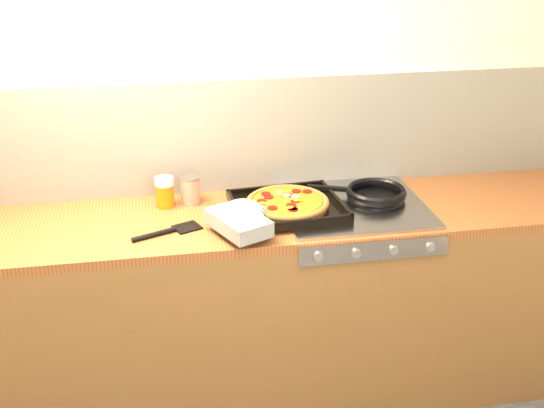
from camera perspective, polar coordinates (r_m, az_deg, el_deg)
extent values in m
plane|color=silver|center=(2.97, -3.02, 7.63)|extent=(3.20, 0.00, 3.20)
cube|color=silver|center=(2.99, -2.95, 5.72)|extent=(3.20, 0.02, 0.50)
cube|color=brown|center=(3.04, -1.95, -9.00)|extent=(3.20, 0.60, 0.86)
cube|color=brown|center=(2.82, -2.07, -1.29)|extent=(3.20, 0.60, 0.04)
cube|color=#A2A2A7|center=(2.67, 8.52, -3.81)|extent=(0.60, 0.03, 0.08)
cylinder|color=#A5A5AA|center=(2.60, 3.89, -4.40)|extent=(0.04, 0.02, 0.04)
cylinder|color=#A5A5AA|center=(2.63, 7.06, -4.11)|extent=(0.04, 0.02, 0.04)
cylinder|color=#A5A5AA|center=(2.68, 10.14, -3.81)|extent=(0.04, 0.02, 0.04)
cylinder|color=#A5A5AA|center=(2.73, 13.11, -3.51)|extent=(0.04, 0.02, 0.04)
cube|color=#A2A2A7|center=(2.90, 6.75, -0.16)|extent=(0.60, 0.56, 0.02)
cube|color=black|center=(2.82, 1.30, -0.37)|extent=(0.47, 0.42, 0.01)
cube|color=black|center=(2.97, 0.32, 1.37)|extent=(0.44, 0.05, 0.02)
cube|color=black|center=(2.65, 2.41, -1.58)|extent=(0.44, 0.05, 0.02)
cube|color=black|center=(2.87, 5.39, 0.42)|extent=(0.04, 0.38, 0.02)
cube|color=black|center=(2.76, -2.95, -0.47)|extent=(0.04, 0.38, 0.02)
cylinder|color=olive|center=(2.81, 1.30, -0.04)|extent=(0.36, 0.36, 0.02)
torus|color=olive|center=(2.81, 1.30, 0.16)|extent=(0.37, 0.37, 0.03)
cylinder|color=orange|center=(2.81, 1.30, 0.21)|extent=(0.31, 0.31, 0.01)
cylinder|color=maroon|center=(2.80, 1.99, 0.28)|extent=(0.04, 0.04, 0.01)
cylinder|color=maroon|center=(2.86, -0.52, 0.86)|extent=(0.04, 0.04, 0.01)
cylinder|color=maroon|center=(2.71, 1.74, -0.46)|extent=(0.04, 0.04, 0.01)
cylinder|color=maroon|center=(2.79, -0.87, 0.24)|extent=(0.04, 0.04, 0.01)
cylinder|color=maroon|center=(2.89, 2.05, 1.08)|extent=(0.04, 0.04, 0.01)
cylinder|color=maroon|center=(2.85, 1.33, 0.74)|extent=(0.04, 0.04, 0.01)
cylinder|color=maroon|center=(2.73, 0.04, -0.34)|extent=(0.04, 0.04, 0.01)
cylinder|color=maroon|center=(2.89, 2.96, 1.06)|extent=(0.04, 0.04, 0.01)
cylinder|color=maroon|center=(2.72, 1.77, -0.43)|extent=(0.04, 0.04, 0.01)
cylinder|color=maroon|center=(2.75, 1.61, -0.11)|extent=(0.04, 0.04, 0.01)
cylinder|color=maroon|center=(2.83, -0.29, 0.58)|extent=(0.04, 0.04, 0.01)
ellipsoid|color=orange|center=(2.77, -0.29, 0.06)|extent=(0.04, 0.03, 0.01)
ellipsoid|color=orange|center=(2.77, -0.83, 0.07)|extent=(0.04, 0.03, 0.01)
ellipsoid|color=orange|center=(2.85, 0.83, 0.76)|extent=(0.04, 0.03, 0.01)
ellipsoid|color=orange|center=(2.88, 0.51, 1.07)|extent=(0.04, 0.03, 0.01)
ellipsoid|color=orange|center=(2.73, 1.49, -0.30)|extent=(0.04, 0.03, 0.01)
ellipsoid|color=orange|center=(2.79, 2.16, 0.29)|extent=(0.04, 0.03, 0.01)
ellipsoid|color=orange|center=(2.81, 1.80, 0.41)|extent=(0.04, 0.03, 0.01)
ellipsoid|color=orange|center=(2.76, -0.15, -0.03)|extent=(0.04, 0.03, 0.01)
ellipsoid|color=orange|center=(2.87, 1.00, 0.97)|extent=(0.04, 0.03, 0.01)
ellipsoid|color=silver|center=(2.88, 0.62, 0.99)|extent=(0.04, 0.04, 0.01)
ellipsoid|color=silver|center=(2.84, 1.28, 0.71)|extent=(0.04, 0.04, 0.01)
ellipsoid|color=silver|center=(2.83, 1.95, 0.62)|extent=(0.04, 0.04, 0.01)
cube|color=black|center=(2.61, -2.84, -1.55)|extent=(0.25, 0.30, 0.06)
ellipsoid|color=black|center=(2.72, -2.48, -0.40)|extent=(0.17, 0.17, 0.06)
cylinder|color=black|center=(2.65, -1.25, -1.07)|extent=(0.09, 0.12, 0.06)
cylinder|color=black|center=(2.96, 8.68, 0.52)|extent=(0.31, 0.31, 0.01)
torus|color=black|center=(2.95, 8.71, 0.94)|extent=(0.33, 0.33, 0.03)
cube|color=black|center=(2.96, 4.73, 1.33)|extent=(0.18, 0.09, 0.02)
cylinder|color=#9E200C|center=(2.92, -6.85, 1.18)|extent=(0.09, 0.09, 0.11)
cylinder|color=#B2B2B7|center=(2.90, -6.90, 2.21)|extent=(0.09, 0.09, 0.01)
cylinder|color=#B2B2B7|center=(2.94, -6.79, 0.15)|extent=(0.09, 0.09, 0.01)
cylinder|color=#CA660B|center=(2.90, -8.94, 0.69)|extent=(0.10, 0.10, 0.10)
cylinder|color=silver|center=(2.88, -9.02, 1.89)|extent=(0.10, 0.10, 0.03)
cylinder|color=#B0874A|center=(2.99, -0.57, 0.82)|extent=(0.26, 0.06, 0.02)
ellipsoid|color=#B0874A|center=(3.03, 1.94, 1.17)|extent=(0.06, 0.04, 0.02)
cube|color=black|center=(2.71, -7.12, -1.94)|extent=(0.12, 0.12, 0.01)
cylinder|color=black|center=(2.66, -9.85, -2.53)|extent=(0.17, 0.09, 0.02)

